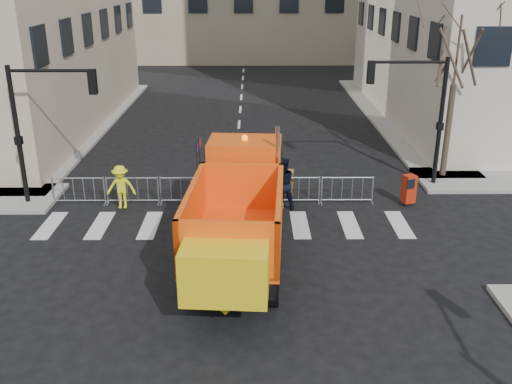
{
  "coord_description": "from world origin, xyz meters",
  "views": [
    {
      "loc": [
        0.78,
        -13.22,
        8.51
      ],
      "look_at": [
        0.89,
        2.5,
        2.43
      ],
      "focal_mm": 40.0,
      "sensor_mm": 36.0,
      "label": 1
    }
  ],
  "objects_px": {
    "plow_truck": "(239,208)",
    "cop_b": "(282,184)",
    "cop_a": "(225,187)",
    "cop_c": "(249,189)",
    "newspaper_box": "(409,189)",
    "worker": "(121,187)"
  },
  "relations": [
    {
      "from": "plow_truck",
      "to": "cop_b",
      "type": "height_order",
      "value": "plow_truck"
    },
    {
      "from": "cop_a",
      "to": "cop_c",
      "type": "relative_size",
      "value": 1.1
    },
    {
      "from": "cop_b",
      "to": "cop_c",
      "type": "distance_m",
      "value": 1.27
    },
    {
      "from": "plow_truck",
      "to": "newspaper_box",
      "type": "xyz_separation_m",
      "value": [
        6.44,
        4.47,
        -1.07
      ]
    },
    {
      "from": "plow_truck",
      "to": "cop_c",
      "type": "relative_size",
      "value": 6.4
    },
    {
      "from": "plow_truck",
      "to": "cop_c",
      "type": "distance_m",
      "value": 4.31
    },
    {
      "from": "cop_b",
      "to": "newspaper_box",
      "type": "bearing_deg",
      "value": 170.24
    },
    {
      "from": "cop_c",
      "to": "newspaper_box",
      "type": "height_order",
      "value": "cop_c"
    },
    {
      "from": "cop_b",
      "to": "cop_c",
      "type": "relative_size",
      "value": 1.26
    },
    {
      "from": "cop_a",
      "to": "worker",
      "type": "distance_m",
      "value": 3.91
    },
    {
      "from": "plow_truck",
      "to": "cop_b",
      "type": "xyz_separation_m",
      "value": [
        1.53,
        4.19,
        -0.74
      ]
    },
    {
      "from": "plow_truck",
      "to": "newspaper_box",
      "type": "distance_m",
      "value": 7.91
    },
    {
      "from": "newspaper_box",
      "to": "worker",
      "type": "bearing_deg",
      "value": 161.62
    },
    {
      "from": "worker",
      "to": "newspaper_box",
      "type": "relative_size",
      "value": 1.52
    },
    {
      "from": "cop_a",
      "to": "plow_truck",
      "type": "bearing_deg",
      "value": 69.73
    },
    {
      "from": "cop_c",
      "to": "newspaper_box",
      "type": "relative_size",
      "value": 1.48
    },
    {
      "from": "plow_truck",
      "to": "newspaper_box",
      "type": "relative_size",
      "value": 9.49
    },
    {
      "from": "plow_truck",
      "to": "cop_b",
      "type": "relative_size",
      "value": 5.07
    },
    {
      "from": "newspaper_box",
      "to": "plow_truck",
      "type": "bearing_deg",
      "value": -166.14
    },
    {
      "from": "worker",
      "to": "newspaper_box",
      "type": "height_order",
      "value": "worker"
    },
    {
      "from": "cop_b",
      "to": "worker",
      "type": "bearing_deg",
      "value": -11.09
    },
    {
      "from": "cop_b",
      "to": "plow_truck",
      "type": "bearing_deg",
      "value": 56.91
    }
  ]
}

